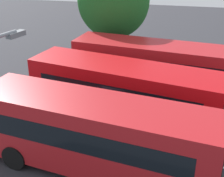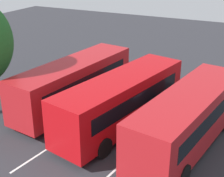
# 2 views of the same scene
# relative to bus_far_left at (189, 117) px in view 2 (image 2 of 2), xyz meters

# --- Properties ---
(ground_plane) EXTENTS (68.46, 68.46, 0.00)m
(ground_plane) POSITION_rel_bus_far_left_xyz_m (0.72, 3.98, -1.76)
(ground_plane) COLOR #2B2B30
(bus_far_left) EXTENTS (10.12, 4.00, 3.17)m
(bus_far_left) POSITION_rel_bus_far_left_xyz_m (0.00, 0.00, 0.00)
(bus_far_left) COLOR #AD191E
(bus_far_left) RESTS_ON ground
(bus_center_left) EXTENTS (10.14, 4.44, 3.17)m
(bus_center_left) POSITION_rel_bus_far_left_xyz_m (0.41, 4.08, 0.00)
(bus_center_left) COLOR #B70C11
(bus_center_left) RESTS_ON ground
(bus_center_right) EXTENTS (10.09, 3.78, 3.17)m
(bus_center_right) POSITION_rel_bus_far_left_xyz_m (1.47, 8.07, 0.00)
(bus_center_right) COLOR #AD191E
(bus_center_right) RESTS_ON ground
(pedestrian) EXTENTS (0.44, 0.44, 1.75)m
(pedestrian) POSITION_rel_bus_far_left_xyz_m (7.89, 4.71, -0.73)
(pedestrian) COLOR #232833
(pedestrian) RESTS_ON ground
(lane_stripe_outer_left) EXTENTS (13.78, 2.01, 0.01)m
(lane_stripe_outer_left) POSITION_rel_bus_far_left_xyz_m (0.72, 1.94, -1.76)
(lane_stripe_outer_left) COLOR silver
(lane_stripe_outer_left) RESTS_ON ground
(lane_stripe_inner_left) EXTENTS (13.78, 2.01, 0.01)m
(lane_stripe_inner_left) POSITION_rel_bus_far_left_xyz_m (0.72, 6.02, -1.76)
(lane_stripe_inner_left) COLOR silver
(lane_stripe_inner_left) RESTS_ON ground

